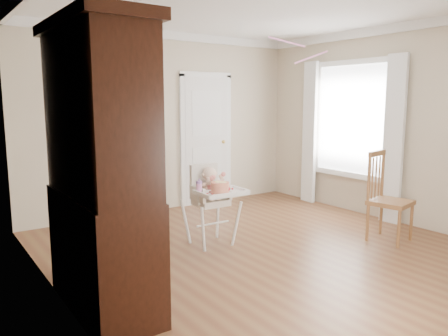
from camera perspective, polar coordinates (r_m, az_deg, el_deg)
floor at (r=4.99m, az=6.57°, el=-10.97°), size 5.00×5.00×0.00m
ceiling at (r=4.80m, az=7.18°, el=20.96°), size 5.00×5.00×0.00m
wall_back at (r=6.77m, az=-7.48°, el=5.94°), size 4.50×0.00×4.50m
wall_left at (r=3.62m, az=-20.75°, el=2.91°), size 0.00×5.00×5.00m
wall_right at (r=6.43m, az=22.03°, el=5.21°), size 0.00×5.00×5.00m
crown_molding at (r=4.79m, az=7.17°, el=20.26°), size 4.50×5.00×0.12m
doorway at (r=6.41m, az=-14.52°, el=3.40°), size 1.06×0.05×2.22m
closet_door at (r=7.13m, az=-2.33°, el=3.53°), size 0.96×0.09×2.13m
window_right at (r=6.84m, az=16.03°, el=5.17°), size 0.13×1.84×2.30m
high_chair at (r=5.09m, az=-1.71°, el=-3.55°), size 0.58×0.70×0.96m
baby at (r=5.08m, az=-1.84°, el=-2.12°), size 0.27×0.20×0.39m
cake at (r=4.84m, az=-0.51°, el=-2.56°), size 0.26×0.26×0.12m
sippy_cup at (r=4.87m, az=-3.27°, el=-2.40°), size 0.07×0.07×0.16m
china_cabinet at (r=3.56m, az=-15.79°, el=-0.21°), size 0.61×1.36×2.29m
dining_chair at (r=5.62m, az=20.62°, el=-3.87°), size 0.52×0.52×1.08m
streamer at (r=6.02m, az=8.20°, el=16.00°), size 0.40×0.33×0.15m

